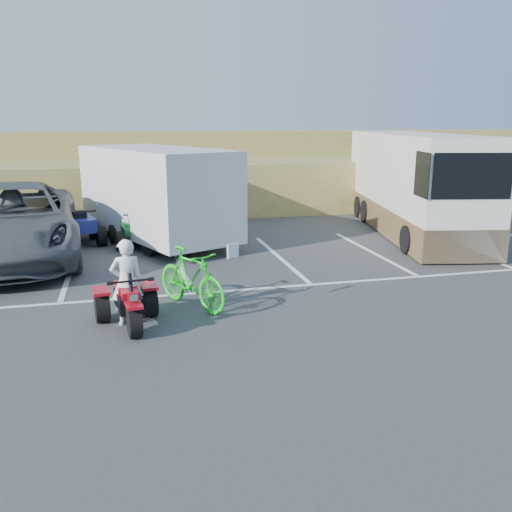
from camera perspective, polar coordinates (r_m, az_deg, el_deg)
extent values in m
plane|color=#38383B|center=(9.49, -4.86, -8.35)|extent=(100.00, 100.00, 0.00)
cube|color=white|center=(14.21, -18.94, -1.39)|extent=(0.12, 5.00, 0.01)
cube|color=white|center=(14.21, -8.05, -0.76)|extent=(0.12, 5.00, 0.01)
cube|color=white|center=(14.70, 2.47, -0.12)|extent=(0.12, 5.00, 0.01)
cube|color=white|center=(15.66, 12.00, 0.46)|extent=(0.12, 5.00, 0.01)
cube|color=white|center=(16.99, 20.24, 0.96)|extent=(0.12, 5.00, 0.01)
cube|color=white|center=(11.72, -6.72, -3.94)|extent=(28.00, 0.12, 0.01)
cube|color=olive|center=(22.86, -10.51, 7.32)|extent=(40.00, 6.00, 2.00)
cube|color=olive|center=(26.26, -11.10, 10.34)|extent=(40.00, 4.00, 2.20)
imported|color=white|center=(10.00, -13.46, -2.69)|extent=(0.62, 0.45, 1.59)
imported|color=#14BF19|center=(10.71, -6.85, -2.35)|extent=(1.51, 2.01, 1.20)
imported|color=#494B51|center=(15.71, -24.32, 3.24)|extent=(4.00, 7.44, 1.99)
cube|color=silver|center=(16.67, -10.49, 6.80)|extent=(4.59, 6.50, 2.52)
cylinder|color=black|center=(16.86, -10.30, 2.73)|extent=(2.31, 1.52, 0.70)
cube|color=silver|center=(18.61, 16.17, 7.41)|extent=(3.85, 9.02, 3.15)
cube|color=brown|center=(18.77, 15.94, 3.96)|extent=(3.89, 9.03, 0.88)
cube|color=black|center=(14.47, 21.86, 7.80)|extent=(1.98, 0.41, 1.14)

